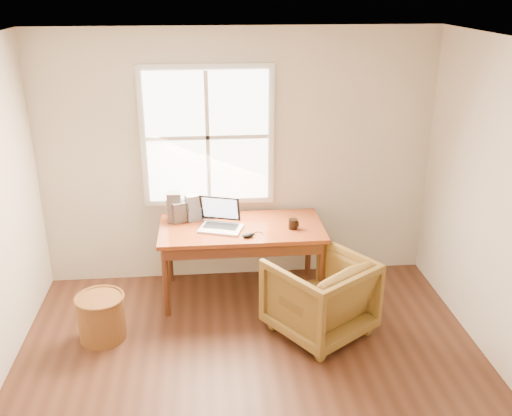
{
  "coord_description": "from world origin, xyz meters",
  "views": [
    {
      "loc": [
        -0.33,
        -3.3,
        2.99
      ],
      "look_at": [
        0.13,
        1.65,
        1.0
      ],
      "focal_mm": 40.0,
      "sensor_mm": 36.0,
      "label": 1
    }
  ],
  "objects_px": {
    "desk": "(241,228)",
    "coffee_mug": "(293,224)",
    "armchair": "(320,296)",
    "wicker_stool": "(101,318)",
    "laptop": "(221,216)",
    "cd_stack_a": "(193,207)"
  },
  "relations": [
    {
      "from": "desk",
      "to": "cd_stack_a",
      "type": "relative_size",
      "value": 5.98
    },
    {
      "from": "armchair",
      "to": "wicker_stool",
      "type": "xyz_separation_m",
      "value": [
        -1.94,
        0.07,
        -0.16
      ]
    },
    {
      "from": "cd_stack_a",
      "to": "laptop",
      "type": "bearing_deg",
      "value": -44.91
    },
    {
      "from": "desk",
      "to": "coffee_mug",
      "type": "bearing_deg",
      "value": -11.47
    },
    {
      "from": "laptop",
      "to": "cd_stack_a",
      "type": "relative_size",
      "value": 1.47
    },
    {
      "from": "desk",
      "to": "coffee_mug",
      "type": "height_order",
      "value": "coffee_mug"
    },
    {
      "from": "desk",
      "to": "armchair",
      "type": "xyz_separation_m",
      "value": [
        0.65,
        -0.74,
        -0.36
      ]
    },
    {
      "from": "coffee_mug",
      "to": "desk",
      "type": "bearing_deg",
      "value": 153.85
    },
    {
      "from": "wicker_stool",
      "to": "laptop",
      "type": "relative_size",
      "value": 1.04
    },
    {
      "from": "coffee_mug",
      "to": "armchair",
      "type": "bearing_deg",
      "value": -91.18
    },
    {
      "from": "wicker_stool",
      "to": "cd_stack_a",
      "type": "distance_m",
      "value": 1.38
    },
    {
      "from": "desk",
      "to": "laptop",
      "type": "bearing_deg",
      "value": -163.98
    },
    {
      "from": "desk",
      "to": "coffee_mug",
      "type": "distance_m",
      "value": 0.51
    },
    {
      "from": "laptop",
      "to": "desk",
      "type": "bearing_deg",
      "value": 34.25
    },
    {
      "from": "armchair",
      "to": "wicker_stool",
      "type": "relative_size",
      "value": 1.98
    },
    {
      "from": "wicker_stool",
      "to": "cd_stack_a",
      "type": "bearing_deg",
      "value": 46.55
    },
    {
      "from": "armchair",
      "to": "coffee_mug",
      "type": "relative_size",
      "value": 8.32
    },
    {
      "from": "desk",
      "to": "armchair",
      "type": "height_order",
      "value": "desk"
    },
    {
      "from": "armchair",
      "to": "wicker_stool",
      "type": "height_order",
      "value": "armchair"
    },
    {
      "from": "laptop",
      "to": "cd_stack_a",
      "type": "height_order",
      "value": "laptop"
    },
    {
      "from": "desk",
      "to": "coffee_mug",
      "type": "xyz_separation_m",
      "value": [
        0.49,
        -0.1,
        0.07
      ]
    },
    {
      "from": "coffee_mug",
      "to": "wicker_stool",
      "type": "bearing_deg",
      "value": -177.18
    }
  ]
}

